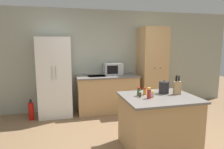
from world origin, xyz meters
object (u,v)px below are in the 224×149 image
(pantry_cabinet, at_px, (152,68))
(microwave, at_px, (113,69))
(knife_block, at_px, (177,87))
(spice_bottle_pale_salt, at_px, (149,93))
(spice_bottle_amber_oil, at_px, (145,92))
(fire_extinguisher, at_px, (31,111))
(spice_bottle_green_herb, at_px, (140,95))
(refrigerator, at_px, (55,77))
(spice_bottle_tall_dark, at_px, (139,92))
(spice_bottle_short_red, at_px, (153,94))
(kettle, at_px, (164,87))

(pantry_cabinet, relative_size, microwave, 4.59)
(knife_block, distance_m, spice_bottle_pale_salt, 0.58)
(spice_bottle_amber_oil, relative_size, fire_extinguisher, 0.25)
(spice_bottle_green_herb, distance_m, spice_bottle_pale_salt, 0.15)
(refrigerator, relative_size, fire_extinguisher, 3.99)
(spice_bottle_amber_oil, xyz_separation_m, spice_bottle_green_herb, (-0.13, -0.13, -0.01))
(refrigerator, bearing_deg, fire_extinguisher, -163.48)
(microwave, xyz_separation_m, fire_extinguisher, (-2.02, -0.28, -0.87))
(pantry_cabinet, xyz_separation_m, spice_bottle_tall_dark, (-1.14, -1.91, -0.12))
(microwave, relative_size, spice_bottle_pale_salt, 2.69)
(microwave, bearing_deg, refrigerator, -175.33)
(refrigerator, height_order, pantry_cabinet, pantry_cabinet)
(spice_bottle_tall_dark, height_order, fire_extinguisher, spice_bottle_tall_dark)
(knife_block, bearing_deg, refrigerator, 136.12)
(knife_block, distance_m, fire_extinguisher, 3.26)
(refrigerator, relative_size, spice_bottle_tall_dark, 13.22)
(pantry_cabinet, height_order, spice_bottle_short_red, pantry_cabinet)
(refrigerator, xyz_separation_m, microwave, (1.47, 0.12, 0.14))
(spice_bottle_short_red, xyz_separation_m, spice_bottle_pale_salt, (-0.08, -0.04, 0.03))
(spice_bottle_green_herb, relative_size, spice_bottle_pale_salt, 0.54)
(knife_block, distance_m, spice_bottle_amber_oil, 0.55)
(refrigerator, distance_m, spice_bottle_pale_salt, 2.55)
(refrigerator, height_order, spice_bottle_amber_oil, refrigerator)
(pantry_cabinet, relative_size, spice_bottle_green_herb, 22.77)
(knife_block, xyz_separation_m, spice_bottle_amber_oil, (-0.54, 0.11, -0.07))
(microwave, relative_size, kettle, 2.05)
(knife_block, height_order, spice_bottle_short_red, knife_block)
(pantry_cabinet, xyz_separation_m, fire_extinguisher, (-3.07, -0.17, -0.87))
(refrigerator, height_order, spice_bottle_pale_salt, refrigerator)
(spice_bottle_green_herb, xyz_separation_m, kettle, (0.49, 0.13, 0.06))
(spice_bottle_short_red, bearing_deg, refrigerator, 127.32)
(pantry_cabinet, relative_size, spice_bottle_amber_oil, 18.35)
(fire_extinguisher, bearing_deg, pantry_cabinet, 3.26)
(microwave, height_order, spice_bottle_short_red, microwave)
(refrigerator, relative_size, pantry_cabinet, 0.87)
(spice_bottle_pale_salt, height_order, kettle, kettle)
(spice_bottle_tall_dark, xyz_separation_m, spice_bottle_green_herb, (-0.01, -0.09, -0.02))
(spice_bottle_tall_dark, height_order, kettle, kettle)
(fire_extinguisher, bearing_deg, spice_bottle_pale_salt, -43.46)
(pantry_cabinet, distance_m, spice_bottle_tall_dark, 2.23)
(spice_bottle_amber_oil, distance_m, spice_bottle_green_herb, 0.19)
(pantry_cabinet, distance_m, kettle, 1.98)
(microwave, xyz_separation_m, spice_bottle_pale_salt, (0.01, -2.20, -0.11))
(kettle, height_order, fire_extinguisher, kettle)
(spice_bottle_amber_oil, xyz_separation_m, fire_extinguisher, (-2.05, 1.70, -0.74))
(refrigerator, height_order, kettle, refrigerator)
(pantry_cabinet, height_order, microwave, pantry_cabinet)
(spice_bottle_amber_oil, height_order, kettle, kettle)
(pantry_cabinet, relative_size, fire_extinguisher, 4.56)
(spice_bottle_amber_oil, bearing_deg, microwave, 91.12)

